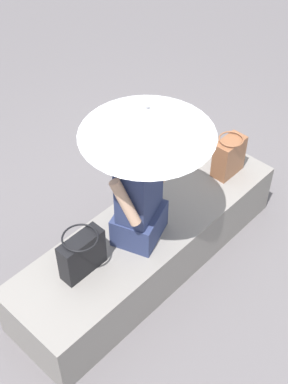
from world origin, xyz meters
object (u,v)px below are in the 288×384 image
(person_seated, at_px, (139,193))
(handbag_black, at_px, (82,254))
(tote_bag_canvas, at_px, (229,156))
(parasol, at_px, (147,121))

(person_seated, bearing_deg, handbag_black, -6.61)
(handbag_black, distance_m, tote_bag_canvas, 1.38)
(person_seated, distance_m, tote_bag_canvas, 0.95)
(handbag_black, height_order, tote_bag_canvas, tote_bag_canvas)
(parasol, xyz_separation_m, tote_bag_canvas, (-0.88, 0.02, -0.78))
(parasol, distance_m, handbag_black, 0.93)
(handbag_black, relative_size, tote_bag_canvas, 0.95)
(handbag_black, bearing_deg, person_seated, 173.39)
(parasol, bearing_deg, tote_bag_canvas, 178.78)
(parasol, distance_m, tote_bag_canvas, 1.17)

